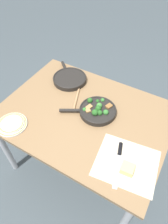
{
  "coord_description": "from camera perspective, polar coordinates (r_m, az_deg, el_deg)",
  "views": [
    {
      "loc": [
        0.48,
        -0.83,
        1.83
      ],
      "look_at": [
        0.0,
        0.0,
        0.75
      ],
      "focal_mm": 32.0,
      "sensor_mm": 36.0,
      "label": 1
    }
  ],
  "objects": [
    {
      "name": "dinner_plate_stack",
      "position": [
        1.47,
        -19.96,
        -3.22
      ],
      "size": [
        0.21,
        0.21,
        0.03
      ],
      "color": "silver",
      "rests_on": "dining_table_red"
    },
    {
      "name": "parchment_sheet",
      "position": [
        1.26,
        12.03,
        -14.07
      ],
      "size": [
        0.4,
        0.36,
        0.0
      ],
      "color": "beige",
      "rests_on": "dining_table_red"
    },
    {
      "name": "grater_knife",
      "position": [
        1.26,
        9.93,
        -12.76
      ],
      "size": [
        0.11,
        0.29,
        0.02
      ],
      "rotation": [
        0.0,
        0.0,
        5.0
      ],
      "color": "silver",
      "rests_on": "dining_table_red"
    },
    {
      "name": "wooden_spoon",
      "position": [
        1.62,
        -1.6,
        6.14
      ],
      "size": [
        0.15,
        0.32,
        0.02
      ],
      "rotation": [
        0.0,
        0.0,
        1.95
      ],
      "color": "tan",
      "rests_on": "dining_table_red"
    },
    {
      "name": "skillet_broccoli",
      "position": [
        1.45,
        3.75,
        0.53
      ],
      "size": [
        0.38,
        0.28,
        0.08
      ],
      "rotation": [
        0.0,
        0.0,
        3.66
      ],
      "color": "black",
      "rests_on": "dining_table_red"
    },
    {
      "name": "ground_plane",
      "position": [
        2.06,
        0.0,
        -13.84
      ],
      "size": [
        14.0,
        14.0,
        0.0
      ],
      "primitive_type": "plane",
      "color": "#424C51"
    },
    {
      "name": "skillet_eggs",
      "position": [
        1.72,
        -4.13,
        9.48
      ],
      "size": [
        0.34,
        0.32,
        0.04
      ],
      "rotation": [
        0.0,
        0.0,
        2.42
      ],
      "color": "black",
      "rests_on": "dining_table_red"
    },
    {
      "name": "cheese_block",
      "position": [
        1.22,
        12.28,
        -15.53
      ],
      "size": [
        0.08,
        0.08,
        0.04
      ],
      "color": "#EFD67A",
      "rests_on": "dining_table_red"
    },
    {
      "name": "dining_table_red",
      "position": [
        1.52,
        0.0,
        -2.45
      ],
      "size": [
        1.22,
        0.91,
        0.73
      ],
      "color": "olive",
      "rests_on": "ground_plane"
    }
  ]
}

